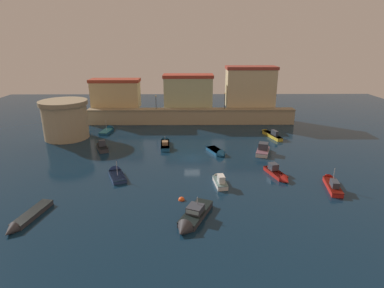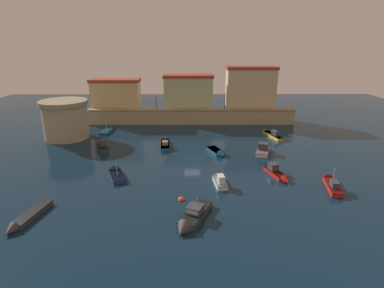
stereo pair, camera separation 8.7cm
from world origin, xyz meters
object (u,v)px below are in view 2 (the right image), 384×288
object	(u,v)px
quay_lamp_0	(156,100)
quay_lamp_1	(225,98)
moored_boat_1	(25,219)
moored_boat_5	(278,174)
moored_boat_4	(102,146)
moored_boat_7	(192,218)
moored_boat_9	(263,149)
mooring_buoy_0	(181,200)
moored_boat_3	(219,180)
moored_boat_6	(271,134)
fortress_tower	(65,119)
moored_boat_11	(218,152)
moored_boat_10	(165,143)
moored_boat_0	(109,130)
moored_boat_2	(116,173)
moored_boat_8	(331,183)

from	to	relation	value
quay_lamp_0	quay_lamp_1	distance (m)	15.29
moored_boat_1	moored_boat_5	world-z (taller)	moored_boat_5
quay_lamp_0	moored_boat_4	distance (m)	19.78
moored_boat_7	moored_boat_9	bearing A→B (deg)	173.28
moored_boat_7	mooring_buoy_0	size ratio (longest dim) A/B	9.32
moored_boat_3	moored_boat_9	size ratio (longest dim) A/B	0.83
moored_boat_1	moored_boat_9	size ratio (longest dim) A/B	1.26
moored_boat_6	mooring_buoy_0	distance (m)	30.84
moored_boat_6	quay_lamp_1	bearing A→B (deg)	23.32
fortress_tower	quay_lamp_1	distance (m)	33.42
mooring_buoy_0	moored_boat_5	bearing A→B (deg)	26.12
moored_boat_6	moored_boat_11	xyz separation A→B (m)	(-11.30, -9.95, -0.16)
moored_boat_5	moored_boat_9	bearing A→B (deg)	162.18
moored_boat_10	moored_boat_11	bearing A→B (deg)	-121.48
quay_lamp_0	moored_boat_3	size ratio (longest dim) A/B	0.66
quay_lamp_1	moored_boat_0	world-z (taller)	quay_lamp_1
moored_boat_3	moored_boat_7	distance (m)	9.89
moored_boat_4	moored_boat_7	xyz separation A→B (m)	(15.44, -22.93, -0.11)
quay_lamp_1	moored_boat_10	bearing A→B (deg)	-128.92
moored_boat_5	moored_boat_2	bearing A→B (deg)	-108.39
quay_lamp_0	moored_boat_4	bearing A→B (deg)	-114.17
moored_boat_7	moored_boat_10	bearing A→B (deg)	-146.22
moored_boat_6	moored_boat_10	size ratio (longest dim) A/B	1.08
moored_boat_1	moored_boat_8	distance (m)	36.65
quay_lamp_0	moored_boat_6	distance (m)	25.99
moored_boat_3	fortress_tower	bearing A→B (deg)	45.92
fortress_tower	quay_lamp_0	size ratio (longest dim) A/B	2.92
moored_boat_5	moored_boat_11	xyz separation A→B (m)	(-7.52, 9.22, -0.14)
quay_lamp_0	moored_boat_7	bearing A→B (deg)	-79.35
moored_boat_4	moored_boat_6	bearing A→B (deg)	-101.01
moored_boat_9	moored_boat_11	bearing A→B (deg)	114.67
quay_lamp_1	moored_boat_0	bearing A→B (deg)	-166.34
moored_boat_8	moored_boat_4	bearing A→B (deg)	76.78
fortress_tower	moored_boat_0	xyz separation A→B (m)	(6.83, 4.58, -3.46)
moored_boat_1	moored_boat_8	bearing A→B (deg)	113.99
fortress_tower	moored_boat_3	world-z (taller)	fortress_tower
moored_boat_2	moored_boat_5	size ratio (longest dim) A/B	0.97
quay_lamp_0	moored_boat_2	size ratio (longest dim) A/B	0.56
moored_boat_2	moored_boat_5	bearing A→B (deg)	-114.64
moored_boat_2	moored_boat_4	bearing A→B (deg)	1.14
quay_lamp_1	moored_boat_8	world-z (taller)	quay_lamp_1
quay_lamp_0	moored_boat_3	distance (m)	33.61
moored_boat_7	moored_boat_11	xyz separation A→B (m)	(4.55, 20.42, -0.14)
moored_boat_7	fortress_tower	bearing A→B (deg)	-117.82
moored_boat_6	moored_boat_2	bearing A→B (deg)	109.03
fortress_tower	moored_boat_11	xyz separation A→B (m)	(28.48, -9.38, -3.42)
moored_boat_7	moored_boat_9	distance (m)	24.52
quay_lamp_0	moored_boat_8	size ratio (longest dim) A/B	0.46
quay_lamp_1	moored_boat_1	distance (m)	47.77
moored_boat_2	moored_boat_3	xyz separation A→B (m)	(14.33, -2.82, 0.21)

